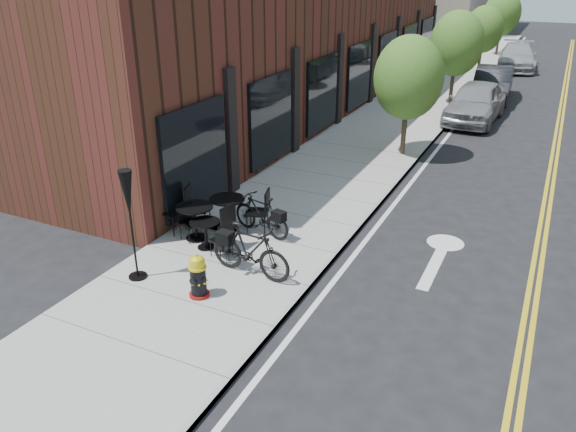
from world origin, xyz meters
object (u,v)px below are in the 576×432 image
Objects in this scene: fire_hydrant at (198,276)px; parked_car_a at (476,102)px; bistro_set_a at (205,231)px; bistro_set_b at (195,218)px; bicycle_left at (261,215)px; parked_car_c at (517,57)px; bistro_set_c at (228,209)px; parked_car_b at (493,84)px; patio_umbrella at (128,202)px; bicycle_right at (250,251)px.

fire_hydrant is 16.15m from parked_car_a.
bistro_set_b is (-0.45, 0.28, 0.11)m from bistro_set_a.
parked_car_a is at bearing -177.92° from bicycle_left.
fire_hydrant is at bearing -100.63° from parked_car_c.
parked_car_b reaches higher than bistro_set_c.
parked_car_c is at bearing 88.39° from bistro_set_b.
patio_umbrella is at bearing -85.24° from bistro_set_b.
parked_car_a is (2.75, 13.06, 0.18)m from bicycle_left.
bistro_set_a is at bearing -104.85° from bistro_set_c.
patio_umbrella is at bearing -173.89° from fire_hydrant.
bicycle_left is 0.83m from bistro_set_c.
parked_car_c is (2.87, 29.42, 0.21)m from fire_hydrant.
bicycle_right is 0.93× the size of bistro_set_b.
bicycle_right reaches higher than fire_hydrant.
bicycle_right is 28.40m from parked_car_c.
parked_car_c is (4.29, 27.41, 0.10)m from bistro_set_b.
parked_car_b is at bearing 84.69° from bistro_set_b.
fire_hydrant is at bearing 160.56° from bicycle_right.
bicycle_left is 1.40m from bistro_set_a.
bicycle_left is at bearing 76.42° from bistro_set_a.
fire_hydrant is 0.45× the size of bistro_set_b.
bistro_set_a is at bearing 72.46° from bicycle_right.
bistro_set_a is 0.80× the size of bistro_set_c.
bistro_set_c is (0.41, 0.74, -0.01)m from bistro_set_b.
parked_car_a is at bearing 81.34° from bistro_set_b.
bistro_set_c is at bearing 117.77° from fire_hydrant.
bicycle_left is 0.71× the size of patio_umbrella.
bicycle_right reaches higher than bicycle_left.
parked_car_a is at bearing 57.68° from bistro_set_c.
bistro_set_b reaches higher than bistro_set_a.
bistro_set_b is 0.43× the size of parked_car_b.
bistro_set_c reaches higher than bicycle_left.
bistro_set_a is 0.80× the size of bistro_set_b.
bistro_set_c is at bearing -102.53° from parked_car_a.
parked_car_b is (0.10, 4.32, -0.04)m from parked_car_a.
parked_car_b is (2.15, 19.14, 0.08)m from bicycle_right.
bicycle_right is at bearing -17.45° from bistro_set_b.
parked_car_b is at bearing -175.34° from bicycle_left.
parked_car_a reaches higher than bistro_set_a.
bistro_set_b is at bearing 87.47° from patio_umbrella.
bistro_set_b is (-1.93, 0.89, -0.03)m from bicycle_right.
parked_car_c reaches higher than fire_hydrant.
bistro_set_b reaches higher than bicycle_left.
parked_car_a is at bearing 88.32° from fire_hydrant.
bicycle_right is 14.96m from parked_car_a.
bicycle_right is 2.23m from bistro_set_c.
parked_car_b reaches higher than fire_hydrant.
bistro_set_a is (-1.48, 0.61, -0.13)m from bicycle_right.
bistro_set_c is at bearing -66.77° from bicycle_left.
bicycle_right is 0.81× the size of patio_umbrella.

